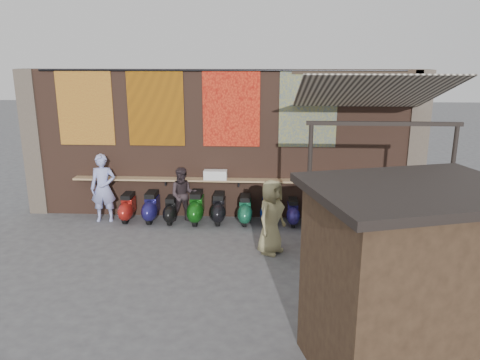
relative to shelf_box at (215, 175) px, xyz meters
The scene contains 34 objects.
ground 2.62m from the shelf_box, 86.95° to the right, with size 70.00×70.00×0.00m, color #474749.
brick_wall 0.86m from the shelf_box, 72.95° to the left, with size 10.00×0.40×4.00m, color brown.
pier_left 5.15m from the shelf_box, behind, with size 0.50×0.50×4.00m, color #4C4238.
pier_right 5.39m from the shelf_box, ahead, with size 0.50×0.50×4.00m, color #4C4238.
eating_counter 0.20m from the shelf_box, 13.74° to the left, with size 8.00×0.32×0.05m, color #9E7A51.
shelf_box is the anchor object (origin of this frame).
tapestry_redgold 3.90m from the shelf_box, behind, with size 1.50×0.02×2.00m, color maroon.
tapestry_sun 2.36m from the shelf_box, behind, with size 1.50×0.02×2.00m, color orange.
tapestry_orange 1.81m from the shelf_box, 23.07° to the left, with size 1.50×0.02×2.00m, color red.
tapestry_multi 2.99m from the shelf_box, ahead, with size 1.50×0.02×2.00m, color navy.
hang_rail 2.74m from the shelf_box, 54.18° to the left, with size 0.06×0.06×9.50m, color black.
scooter_stool_0 2.54m from the shelf_box, behind, with size 0.35×0.78×0.74m, color maroon, non-canonical shape.
scooter_stool_1 1.93m from the shelf_box, behind, with size 0.38×0.84×0.80m, color #191551, non-canonical shape.
scooter_stool_2 1.51m from the shelf_box, 163.71° to the right, with size 0.33×0.73×0.70m, color black, non-canonical shape.
scooter_stool_3 1.01m from the shelf_box, 146.23° to the right, with size 0.40×0.89×0.85m, color #0F4C0F, non-canonical shape.
scooter_stool_4 0.90m from the shelf_box, 68.07° to the right, with size 0.38×0.83×0.79m, color black, non-canonical shape.
scooter_stool_5 1.23m from the shelf_box, 21.08° to the right, with size 0.36×0.80×0.76m, color #175C3E, non-canonical shape.
scooter_stool_6 1.68m from the shelf_box, 10.45° to the right, with size 0.37×0.82×0.78m, color navy, non-canonical shape.
scooter_stool_7 2.29m from the shelf_box, ahead, with size 0.32×0.72×0.69m, color navy, non-canonical shape.
scooter_stool_8 2.84m from the shelf_box, ahead, with size 0.37×0.82×0.78m, color navy, non-canonical shape.
diner_left 3.02m from the shelf_box, behind, with size 0.67×0.44×1.84m, color #9AA2E0.
diner_right 1.01m from the shelf_box, 160.15° to the right, with size 0.73×0.57×1.51m, color #2E2427.
shopper_navy 3.78m from the shelf_box, 35.06° to the right, with size 0.94×0.39×1.60m, color black.
shopper_grey 5.51m from the shelf_box, 27.47° to the right, with size 1.03×0.59×1.59m, color #5A595E.
shopper_tan 2.65m from the shelf_box, 55.55° to the right, with size 0.84×0.55×1.72m, color #92895C.
market_stall 6.99m from the shelf_box, 61.98° to the right, with size 2.42×1.82×2.62m, color black.
stall_roof 7.13m from the shelf_box, 61.98° to the right, with size 2.71×2.09×0.12m, color black.
stall_sign 6.11m from the shelf_box, 60.17° to the right, with size 1.20×0.04×0.50m, color gold.
stall_shelf 6.08m from the shelf_box, 60.17° to the right, with size 2.01×0.10×0.06m, color #473321.
awning_canvas 4.51m from the shelf_box, 21.13° to the right, with size 3.20×3.40×0.03m, color beige.
awning_ledger 4.52m from the shelf_box, ahead, with size 3.30×0.08×0.12m, color #33261C.
awning_header 4.99m from the shelf_box, 38.68° to the right, with size 3.00×0.08×0.08m, color black.
awning_post_left 3.67m from the shelf_box, 52.53° to the right, with size 0.09×0.09×3.10m, color black.
awning_post_right 5.81m from the shelf_box, 30.00° to the right, with size 0.09×0.09×3.10m, color black.
Camera 1 is at (1.20, -9.77, 4.40)m, focal length 35.00 mm.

